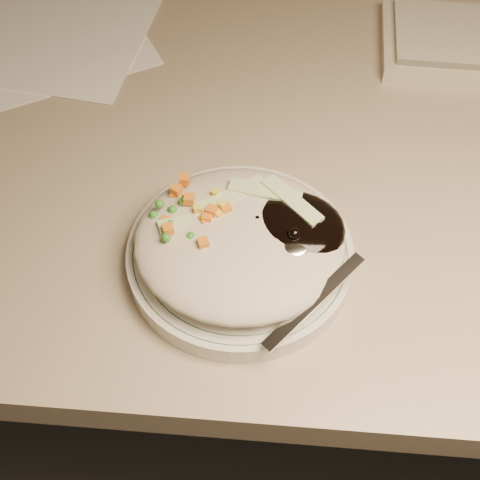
{
  "coord_description": "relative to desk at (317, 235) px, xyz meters",
  "views": [
    {
      "loc": [
        -0.06,
        0.82,
        1.26
      ],
      "look_at": [
        -0.09,
        1.19,
        0.78
      ],
      "focal_mm": 50.0,
      "sensor_mm": 36.0,
      "label": 1
    }
  ],
  "objects": [
    {
      "name": "meal",
      "position": [
        -0.09,
        -0.19,
        0.24
      ],
      "size": [
        0.21,
        0.19,
        0.05
      ],
      "color": "#AFA58E",
      "rests_on": "plate"
    },
    {
      "name": "desk",
      "position": [
        0.0,
        0.0,
        0.0
      ],
      "size": [
        1.4,
        0.7,
        0.74
      ],
      "color": "gray",
      "rests_on": "ground"
    },
    {
      "name": "papers",
      "position": [
        -0.39,
        0.13,
        0.2
      ],
      "size": [
        0.36,
        0.33,
        0.0
      ],
      "color": "white",
      "rests_on": "desk"
    },
    {
      "name": "plate_rim",
      "position": [
        -0.09,
        -0.19,
        0.22
      ],
      "size": [
        0.2,
        0.2,
        0.0
      ],
      "color": "#144723",
      "rests_on": "plate"
    },
    {
      "name": "plate",
      "position": [
        -0.09,
        -0.19,
        0.21
      ],
      "size": [
        0.21,
        0.21,
        0.02
      ],
      "primitive_type": "cylinder",
      "color": "silver",
      "rests_on": "desk"
    }
  ]
}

